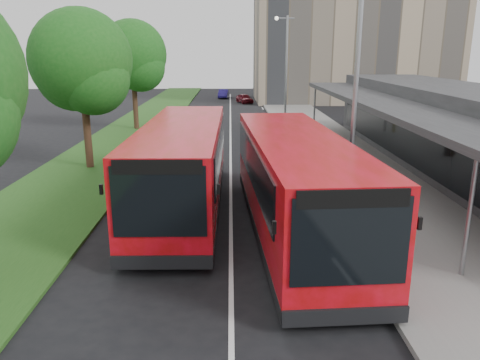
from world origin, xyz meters
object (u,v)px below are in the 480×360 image
(tree_far, at_px, (133,59))
(bus_second, at_px, (183,166))
(tree_mid, at_px, (82,67))
(car_far, at_px, (224,94))
(lamp_post_far, at_px, (285,64))
(bollard, at_px, (307,125))
(bus_main, at_px, (296,185))
(litter_bin, at_px, (321,147))
(car_near, at_px, (245,98))
(lamp_post_near, at_px, (354,81))

(tree_far, relative_size, bus_second, 0.71)
(tree_mid, bearing_deg, car_far, 80.25)
(lamp_post_far, relative_size, bollard, 7.64)
(bus_main, bearing_deg, bollard, 76.59)
(litter_bin, distance_m, car_far, 34.51)
(car_near, relative_size, car_far, 0.93)
(lamp_post_near, height_order, bus_second, lamp_post_near)
(bus_second, bearing_deg, bollard, 66.46)
(car_far, bearing_deg, litter_bin, -76.12)
(lamp_post_near, distance_m, bus_second, 6.66)
(tree_far, xyz_separation_m, litter_bin, (11.94, -10.08, -4.44))
(litter_bin, relative_size, bollard, 0.97)
(tree_mid, xyz_separation_m, lamp_post_near, (11.13, -7.05, -0.23))
(tree_far, distance_m, bus_second, 19.29)
(litter_bin, bearing_deg, bollard, 86.65)
(lamp_post_far, xyz_separation_m, car_near, (-2.51, 17.17, -4.20))
(lamp_post_far, bearing_deg, bus_main, -95.45)
(bus_main, bearing_deg, litter_bin, 71.81)
(lamp_post_far, relative_size, car_near, 2.62)
(tree_mid, xyz_separation_m, tree_far, (-0.00, 12.00, 0.15))
(litter_bin, xyz_separation_m, car_near, (-3.32, 28.20, -0.14))
(car_far, bearing_deg, lamp_post_near, -79.16)
(tree_far, relative_size, car_far, 2.41)
(tree_far, height_order, bollard, tree_far)
(car_near, bearing_deg, litter_bin, -101.46)
(tree_far, xyz_separation_m, bus_main, (9.05, -20.84, -3.47))
(bus_second, distance_m, litter_bin, 10.55)
(litter_bin, bearing_deg, car_near, 96.72)
(bollard, bearing_deg, tree_far, 169.17)
(lamp_post_near, xyz_separation_m, car_far, (-4.95, 43.00, -4.18))
(lamp_post_near, bearing_deg, litter_bin, 84.84)
(tree_far, xyz_separation_m, bus_second, (5.29, -18.22, -3.48))
(bus_main, height_order, bus_second, bus_main)
(bus_main, xyz_separation_m, bus_second, (-3.76, 2.62, -0.00))
(tree_far, distance_m, bus_main, 22.98)
(tree_far, xyz_separation_m, car_near, (8.61, 18.12, -4.58))
(tree_mid, distance_m, car_far, 36.74)
(bus_main, relative_size, car_far, 3.46)
(bollard, bearing_deg, litter_bin, -93.35)
(tree_mid, relative_size, bus_main, 0.68)
(lamp_post_near, bearing_deg, tree_far, 120.29)
(tree_mid, xyz_separation_m, car_near, (8.61, 30.12, -4.43))
(lamp_post_near, distance_m, bus_main, 4.13)
(lamp_post_near, height_order, car_far, lamp_post_near)
(bus_main, bearing_deg, car_far, 90.51)
(car_far, bearing_deg, tree_far, -100.19)
(lamp_post_far, height_order, car_far, lamp_post_far)
(car_near, height_order, car_far, car_far)
(lamp_post_near, bearing_deg, lamp_post_far, 90.00)
(lamp_post_near, distance_m, lamp_post_far, 20.00)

